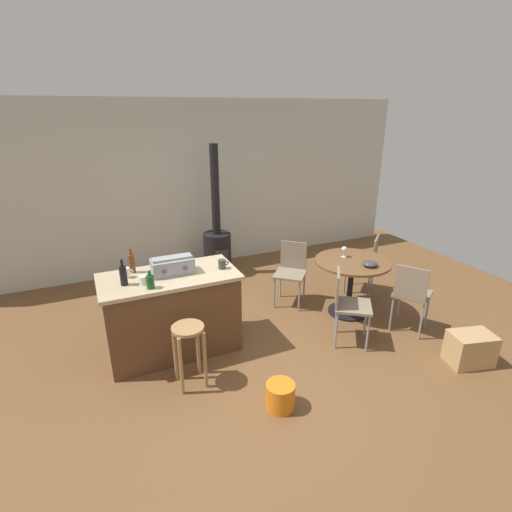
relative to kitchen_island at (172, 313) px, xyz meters
name	(u,v)px	position (x,y,z in m)	size (l,w,h in m)	color
ground_plane	(261,355)	(0.83, -0.52, -0.46)	(8.80, 8.80, 0.00)	brown
back_wall	(184,187)	(0.83, 2.44, 0.89)	(8.00, 0.10, 2.70)	beige
kitchen_island	(172,313)	(0.00, 0.00, 0.00)	(1.44, 0.73, 0.91)	brown
wooden_stool	(189,343)	(0.01, -0.65, 0.00)	(0.31, 0.31, 0.64)	#A37A4C
dining_table	(351,273)	(2.30, -0.11, 0.11)	(0.95, 0.95, 0.74)	black
folding_chair_near	(412,292)	(2.65, -0.79, 0.07)	(0.55, 0.55, 0.88)	#7F705B
folding_chair_far	(366,260)	(2.88, 0.32, 0.04)	(0.56, 0.56, 0.85)	#7F705B
folding_chair_left	(291,269)	(1.75, 0.48, 0.04)	(0.56, 0.56, 0.85)	#7F705B
folding_chair_right	(347,302)	(1.84, -0.65, 0.06)	(0.56, 0.56, 0.87)	#7F705B
wood_stove	(217,244)	(1.16, 1.85, 0.05)	(0.44, 0.45, 2.06)	black
toolbox	(172,266)	(0.05, 0.02, 0.54)	(0.43, 0.23, 0.19)	gray
bottle_0	(123,275)	(-0.45, -0.06, 0.56)	(0.07, 0.07, 0.27)	black
bottle_1	(132,263)	(-0.33, 0.22, 0.56)	(0.06, 0.06, 0.27)	#603314
bottle_2	(150,282)	(-0.23, -0.24, 0.52)	(0.08, 0.08, 0.18)	#194C23
cup_0	(222,264)	(0.57, -0.06, 0.50)	(0.12, 0.08, 0.10)	#383838
cup_1	(126,273)	(-0.41, 0.12, 0.51)	(0.11, 0.07, 0.11)	white
cup_2	(143,280)	(-0.28, -0.12, 0.50)	(0.12, 0.08, 0.09)	white
wine_glass	(344,249)	(2.27, 0.04, 0.39)	(0.07, 0.07, 0.14)	silver
serving_bowl	(370,264)	(2.37, -0.35, 0.32)	(0.18, 0.18, 0.07)	#383838
cardboard_box	(470,349)	(2.79, -1.54, -0.28)	(0.44, 0.30, 0.35)	tan
plastic_bucket	(280,396)	(0.66, -1.31, -0.33)	(0.27, 0.27, 0.25)	orange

